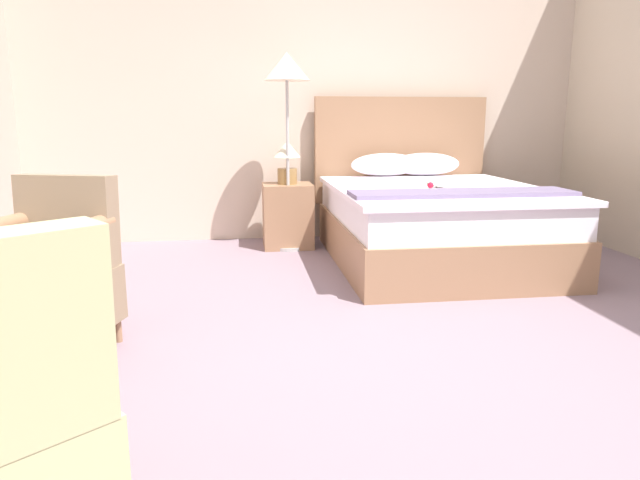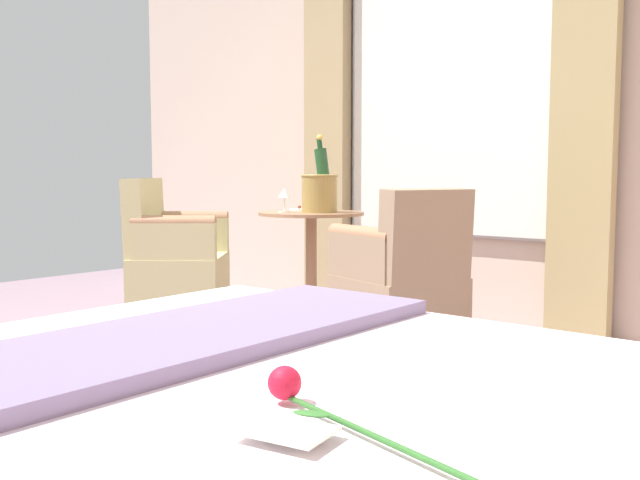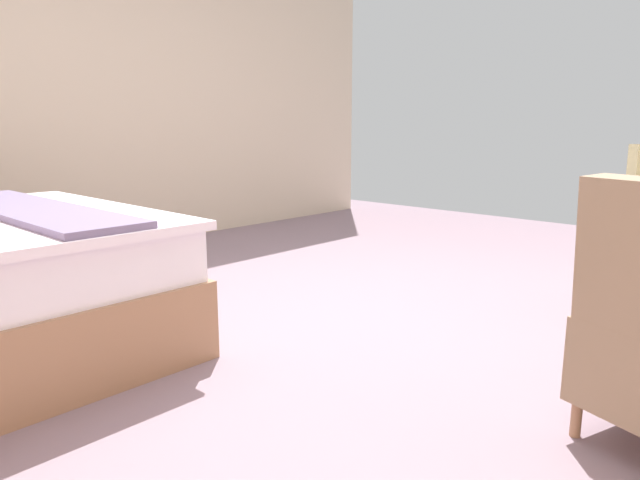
# 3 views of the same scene
# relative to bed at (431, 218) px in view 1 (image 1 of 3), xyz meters

# --- Properties ---
(ground_plane) EXTENTS (7.64, 7.64, 0.00)m
(ground_plane) POSITION_rel_bed_xyz_m (-0.89, -1.98, -0.36)
(ground_plane) COLOR gray
(wall_headboard_side) EXTENTS (5.45, 0.12, 3.03)m
(wall_headboard_side) POSITION_rel_bed_xyz_m (-0.89, 1.15, 1.15)
(wall_headboard_side) COLOR beige
(wall_headboard_side) RESTS_ON ground
(bed) EXTENTS (1.69, 2.13, 1.37)m
(bed) POSITION_rel_bed_xyz_m (0.00, 0.00, 0.00)
(bed) COLOR #9B7051
(bed) RESTS_ON ground
(nightstand) EXTENTS (0.47, 0.41, 0.58)m
(nightstand) POSITION_rel_bed_xyz_m (-1.14, 0.67, -0.07)
(nightstand) COLOR #9B7051
(nightstand) RESTS_ON ground
(bedside_lamp) EXTENTS (0.24, 0.24, 0.39)m
(bedside_lamp) POSITION_rel_bed_xyz_m (-1.14, 0.67, 0.46)
(bedside_lamp) COLOR olive
(bedside_lamp) RESTS_ON nightstand
(floor_lamp_brass) EXTENTS (0.39, 0.39, 1.72)m
(floor_lamp_brass) POSITION_rel_bed_xyz_m (-1.14, 0.58, 1.13)
(floor_lamp_brass) COLOR #B2B0AF
(floor_lamp_brass) RESTS_ON ground
(armchair_by_window) EXTENTS (0.69, 0.70, 0.89)m
(armchair_by_window) POSITION_rel_bed_xyz_m (-2.51, -1.63, 0.05)
(armchair_by_window) COLOR #9B7051
(armchair_by_window) RESTS_ON ground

